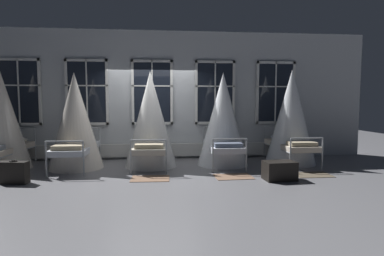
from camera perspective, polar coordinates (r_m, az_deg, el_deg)
The scene contains 13 objects.
ground at distance 8.05m, azimuth -7.23°, elevation -6.85°, with size 22.84×22.84×0.00m, color slate.
back_wall_with_windows at distance 9.07m, azimuth -7.15°, elevation 5.87°, with size 12.42×0.10×3.59m, color silver.
window_bank at distance 8.96m, azimuth -7.12°, elevation 1.59°, with size 8.27×0.10×2.70m.
cot_first at distance 8.79m, azimuth -31.19°, elevation 1.27°, with size 1.30×1.90×2.46m.
cot_second at distance 8.14m, azimuth -20.28°, elevation 0.96°, with size 1.30×1.89×2.32m.
cot_third at distance 7.92m, azimuth -7.47°, elevation 1.30°, with size 1.30×1.91×2.37m.
cot_fourth at distance 8.11m, azimuth 5.60°, elevation 1.34°, with size 1.30×1.90×2.35m.
cot_fifth at distance 8.62m, azimuth 17.42°, elevation 1.66°, with size 1.30×1.89×2.45m.
rug_third at distance 6.79m, azimuth -7.52°, elevation -9.02°, with size 0.80×0.56×0.01m, color brown.
rug_fourth at distance 6.96m, azimuth 7.46°, elevation -8.67°, with size 0.80×0.56×0.01m, color brown.
rug_fifth at distance 7.56m, azimuth 20.84°, elevation -7.87°, with size 0.80×0.56×0.01m, color brown.
suitcase_dark at distance 7.23m, azimuth -29.46°, elevation -6.99°, with size 0.58×0.29×0.47m.
travel_trunk at distance 6.84m, azimuth 15.50°, elevation -7.41°, with size 0.64×0.40×0.39m, color black.
Camera 1 is at (0.22, -7.88, 1.62)m, focal length 29.59 mm.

